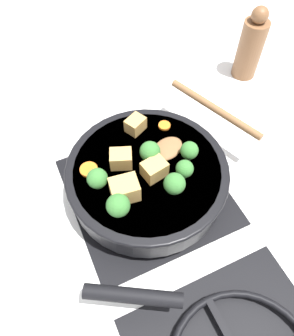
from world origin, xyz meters
The scene contains 17 objects.
ground_plane centered at (0.00, 0.00, 0.00)m, with size 2.40×2.40×0.00m, color white.
front_burner_grate centered at (0.00, 0.00, 0.01)m, with size 0.31×0.31×0.03m.
skillet_pan centered at (0.00, 0.00, 0.06)m, with size 0.34×0.41×0.06m.
wooden_spoon centered at (-0.13, -0.05, 0.10)m, with size 0.23×0.22×0.02m.
tofu_cube_center_large centered at (0.06, 0.04, 0.11)m, with size 0.05×0.04×0.04m, color tan.
tofu_cube_near_handle centered at (0.04, -0.03, 0.10)m, with size 0.04×0.03×0.03m, color tan.
tofu_cube_east_chunk centered at (-0.02, -0.10, 0.10)m, with size 0.04×0.03×0.03m, color tan.
tofu_cube_west_chunk centered at (-0.01, 0.02, 0.10)m, with size 0.04×0.03×0.03m, color tan.
broccoli_floret_near_spoon centered at (-0.01, -0.01, 0.11)m, with size 0.04×0.04×0.05m.
broccoli_floret_center_top centered at (-0.08, 0.01, 0.11)m, with size 0.03×0.03×0.04m.
broccoli_floret_east_rim centered at (-0.02, 0.07, 0.11)m, with size 0.04×0.04×0.05m.
broccoli_floret_west_rim centered at (0.10, 0.00, 0.11)m, with size 0.04×0.04×0.04m.
broccoli_floret_north_edge centered at (-0.05, 0.05, 0.11)m, with size 0.03×0.03×0.04m.
broccoli_floret_south_cluster centered at (0.08, 0.07, 0.11)m, with size 0.04×0.04×0.05m.
carrot_slice_orange_thin centered at (-0.08, -0.08, 0.09)m, with size 0.02×0.02×0.01m, color orange.
carrot_slice_near_center centered at (0.10, -0.04, 0.09)m, with size 0.03×0.03×0.01m, color orange.
pepper_mill centered at (-0.40, -0.23, 0.09)m, with size 0.06×0.06×0.19m.
Camera 1 is at (0.15, 0.32, 0.60)m, focal length 35.00 mm.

